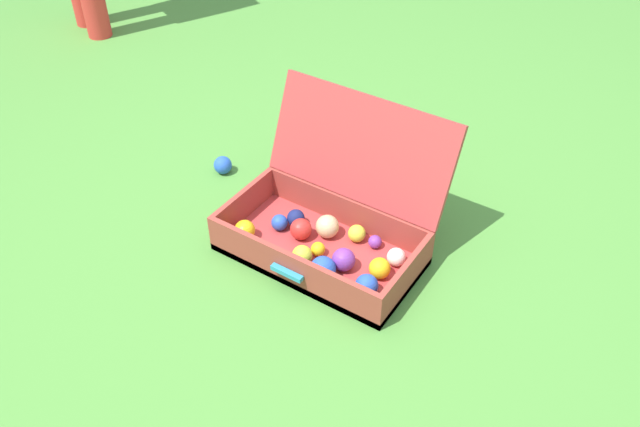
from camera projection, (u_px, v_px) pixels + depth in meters
name	position (u px, v px, depth m)	size (l,w,h in m)	color
ground_plane	(301.00, 265.00, 2.12)	(16.00, 16.00, 0.00)	#4C8C38
open_suitcase	(331.00, 224.00, 2.12)	(0.64, 0.50, 0.45)	#B23838
stray_ball_on_grass	(223.00, 165.00, 2.49)	(0.07, 0.07, 0.07)	blue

